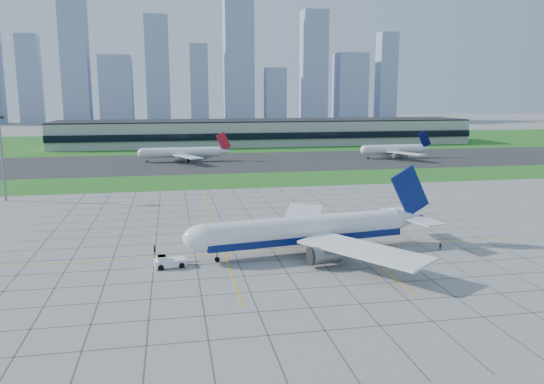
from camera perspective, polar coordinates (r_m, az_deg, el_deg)
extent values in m
plane|color=gray|center=(112.13, -0.10, -6.10)|extent=(1400.00, 1400.00, 0.00)
cube|color=#2B7020|center=(199.19, -4.91, 1.23)|extent=(700.00, 35.00, 0.04)
cube|color=#383838|center=(253.41, -6.21, 3.20)|extent=(700.00, 75.00, 0.04)
cube|color=#2B7020|center=(362.55, -7.64, 5.36)|extent=(700.00, 145.00, 0.04)
cube|color=#474744|center=(123.18, -23.67, -5.47)|extent=(0.18, 130.00, 0.02)
cube|color=#474744|center=(121.61, -19.98, -5.41)|extent=(0.18, 130.00, 0.02)
cube|color=#474744|center=(120.55, -16.21, -5.33)|extent=(0.18, 130.00, 0.02)
cube|color=#474744|center=(120.01, -12.39, -5.22)|extent=(0.18, 130.00, 0.02)
cube|color=#474744|center=(120.01, -8.56, -5.09)|extent=(0.18, 130.00, 0.02)
cube|color=#474744|center=(120.54, -4.74, -4.94)|extent=(0.18, 130.00, 0.02)
cube|color=#474744|center=(121.59, -0.98, -4.76)|extent=(0.18, 130.00, 0.02)
cube|color=#474744|center=(123.15, 2.70, -4.58)|extent=(0.18, 130.00, 0.02)
cube|color=#474744|center=(125.21, 6.28, -4.38)|extent=(0.18, 130.00, 0.02)
cube|color=#474744|center=(127.74, 9.72, -4.17)|extent=(0.18, 130.00, 0.02)
cube|color=#474744|center=(130.71, 13.01, -3.95)|extent=(0.18, 130.00, 0.02)
cube|color=#474744|center=(134.09, 16.15, -3.73)|extent=(0.18, 130.00, 0.02)
cube|color=#474744|center=(137.85, 19.13, -3.52)|extent=(0.18, 130.00, 0.02)
cube|color=#474744|center=(75.67, 5.72, -14.60)|extent=(110.00, 0.18, 0.02)
cube|color=#474744|center=(82.70, 4.12, -12.31)|extent=(110.00, 0.18, 0.02)
cube|color=#474744|center=(89.89, 2.79, -10.38)|extent=(110.00, 0.18, 0.02)
cube|color=#474744|center=(97.21, 1.67, -8.74)|extent=(110.00, 0.18, 0.02)
cube|color=#474744|center=(104.63, 0.72, -7.32)|extent=(110.00, 0.18, 0.02)
cube|color=#474744|center=(112.13, -0.10, -6.09)|extent=(110.00, 0.18, 0.02)
cube|color=#474744|center=(119.69, -0.81, -5.01)|extent=(110.00, 0.18, 0.02)
cube|color=#474744|center=(127.31, -1.44, -4.06)|extent=(110.00, 0.18, 0.02)
cube|color=#474744|center=(134.97, -2.00, -3.22)|extent=(110.00, 0.18, 0.02)
cube|color=#474744|center=(142.67, -2.49, -2.47)|extent=(110.00, 0.18, 0.02)
cube|color=#474744|center=(150.39, -2.93, -1.80)|extent=(110.00, 0.18, 0.02)
cube|color=#474744|center=(158.15, -3.33, -1.19)|extent=(110.00, 0.18, 0.02)
cube|color=#474744|center=(165.93, -3.69, -0.64)|extent=(110.00, 0.18, 0.02)
cube|color=#474744|center=(173.73, -4.02, -0.14)|extent=(110.00, 0.18, 0.02)
cube|color=#F6B70C|center=(110.24, 0.09, -6.38)|extent=(120.00, 0.25, 0.03)
cube|color=#F6B70C|center=(129.99, -6.09, -3.81)|extent=(0.25, 100.00, 0.03)
cube|color=#F6B70C|center=(135.04, 5.85, -3.26)|extent=(0.25, 100.00, 0.03)
cube|color=#B7B7B2|center=(341.77, -0.67, 6.40)|extent=(260.00, 42.00, 15.00)
cube|color=black|center=(320.73, 0.01, 6.04)|extent=(260.00, 1.00, 4.00)
cube|color=black|center=(341.30, -0.68, 7.72)|extent=(260.00, 42.00, 0.80)
cylinder|color=gray|center=(178.85, -27.02, 3.09)|extent=(0.70, 0.70, 25.00)
cube|color=#98A8C7|center=(643.05, -24.59, 10.97)|extent=(22.00, 19.80, 95.00)
cube|color=#98A8C7|center=(635.34, -20.48, 14.21)|extent=(28.00, 25.20, 160.00)
cube|color=#98A8C7|center=(628.29, -16.39, 10.56)|extent=(35.00, 31.50, 74.00)
cube|color=#98A8C7|center=(626.27, -12.20, 12.76)|extent=(26.00, 23.40, 118.00)
cube|color=#98A8C7|center=(626.61, -7.85, 11.52)|extent=(20.00, 18.00, 88.00)
cube|color=#98A8C7|center=(632.13, -3.62, 14.40)|extent=(33.00, 29.70, 150.00)
cube|color=#98A8C7|center=(637.55, 0.32, 10.43)|extent=(24.00, 21.60, 62.00)
cube|color=#98A8C7|center=(649.04, 4.52, 13.31)|extent=(29.00, 26.10, 128.00)
cube|color=#98A8C7|center=(661.85, 8.40, 11.10)|extent=(36.00, 32.40, 80.00)
cube|color=#98A8C7|center=(678.51, 12.19, 12.02)|extent=(22.00, 19.80, 105.00)
cylinder|color=white|center=(108.12, 3.62, -3.97)|extent=(41.78, 11.28, 5.40)
cube|color=navy|center=(108.56, 3.61, -4.85)|extent=(41.73, 10.92, 1.44)
ellipsoid|color=white|center=(102.18, -7.20, -4.90)|extent=(9.33, 6.59, 5.40)
cube|color=black|center=(101.70, -8.31, -4.74)|extent=(2.37, 3.14, 0.54)
cone|color=white|center=(119.08, 14.30, -2.79)|extent=(7.87, 6.11, 5.13)
cube|color=navy|center=(118.11, 14.62, 0.07)|extent=(9.78, 1.85, 11.50)
cube|color=white|center=(123.28, 3.36, -2.59)|extent=(15.43, 26.50, 0.87)
cube|color=white|center=(98.14, 9.81, -6.17)|extent=(20.90, 25.42, 0.87)
cylinder|color=slate|center=(117.30, 1.83, -4.16)|extent=(6.28, 4.23, 3.42)
cylinder|color=slate|center=(100.53, 5.69, -6.73)|extent=(6.28, 4.23, 3.42)
cylinder|color=gray|center=(103.73, -5.93, -6.87)|extent=(0.37, 0.37, 2.34)
cylinder|color=black|center=(103.93, -5.92, -7.22)|extent=(1.05, 0.59, 0.99)
cylinder|color=black|center=(113.58, 5.14, -5.61)|extent=(1.31, 1.24, 1.17)
cylinder|color=black|center=(108.57, 6.39, -6.40)|extent=(1.31, 1.24, 1.17)
cube|color=white|center=(102.06, -10.89, -7.47)|extent=(6.13, 3.51, 1.35)
cube|color=white|center=(101.58, -11.77, -7.02)|extent=(2.03, 2.35, 1.06)
cube|color=black|center=(101.52, -11.78, -6.92)|extent=(1.81, 2.13, 0.68)
cube|color=gray|center=(102.76, -8.57, -7.44)|extent=(2.89, 0.59, 0.17)
cylinder|color=black|center=(103.12, -12.05, -7.53)|extent=(1.12, 0.63, 1.06)
cylinder|color=black|center=(100.75, -11.87, -7.95)|extent=(1.12, 0.63, 1.06)
cylinder|color=black|center=(103.61, -9.91, -7.36)|extent=(1.12, 0.63, 1.06)
cylinder|color=black|center=(101.25, -9.68, -7.78)|extent=(1.12, 0.63, 1.06)
imported|color=black|center=(110.75, -12.50, -6.07)|extent=(0.79, 0.79, 1.85)
imported|color=black|center=(116.12, 17.66, -5.62)|extent=(0.97, 0.95, 1.57)
cylinder|color=white|center=(257.41, -9.71, 4.22)|extent=(36.27, 4.80, 4.80)
cube|color=red|center=(258.08, -5.25, 5.46)|extent=(7.46, 0.40, 9.15)
cube|color=white|center=(268.49, -9.22, 4.32)|extent=(13.89, 20.66, 0.40)
cube|color=white|center=(246.63, -9.06, 3.79)|extent=(13.89, 20.66, 0.40)
cylinder|color=black|center=(260.12, -9.03, 3.42)|extent=(1.00, 1.00, 1.00)
cylinder|color=black|center=(255.76, -9.00, 3.30)|extent=(1.00, 1.00, 1.00)
cylinder|color=white|center=(274.37, 12.91, 4.49)|extent=(29.93, 4.80, 4.80)
cube|color=#070641|center=(281.00, 16.08, 5.51)|extent=(7.46, 0.40, 9.15)
cube|color=white|center=(285.32, 12.41, 4.57)|extent=(13.89, 20.66, 0.40)
cube|color=white|center=(265.35, 14.27, 4.06)|extent=(13.89, 20.66, 0.40)
cylinder|color=black|center=(277.81, 13.17, 3.72)|extent=(1.00, 1.00, 1.00)
cylinder|color=black|center=(273.82, 13.54, 3.61)|extent=(1.00, 1.00, 1.00)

